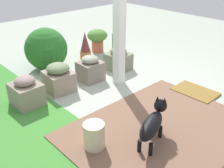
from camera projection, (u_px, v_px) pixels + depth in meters
ground_plane at (122, 92)px, 4.47m from camera, size 12.00×12.00×0.00m
brick_path at (159, 129)px, 3.54m from camera, size 1.80×2.40×0.02m
porch_pillar at (119, 22)px, 4.32m from camera, size 0.15×0.15×2.16m
stone_planter_nearest at (118, 59)px, 5.24m from camera, size 0.47×0.44×0.45m
stone_planter_near at (90, 69)px, 4.80m from camera, size 0.39×0.41×0.47m
stone_planter_mid at (59, 78)px, 4.43m from camera, size 0.49×0.46×0.49m
stone_planter_far at (26, 92)px, 4.03m from camera, size 0.46×0.41×0.47m
round_shrub at (46, 49)px, 5.17m from camera, size 0.82×0.82×0.82m
terracotta_pot_broad at (97, 38)px, 6.10m from camera, size 0.46×0.46×0.52m
terracotta_pot_spiky at (85, 46)px, 5.71m from camera, size 0.24×0.24×0.59m
terracotta_pot_tall at (115, 50)px, 5.77m from camera, size 0.21×0.21×0.55m
dog at (153, 123)px, 3.18m from camera, size 0.40×0.71×0.50m
ceramic_urn at (94, 136)px, 3.15m from camera, size 0.26×0.26×0.34m
doormat at (195, 92)px, 4.45m from camera, size 0.70×0.48×0.03m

